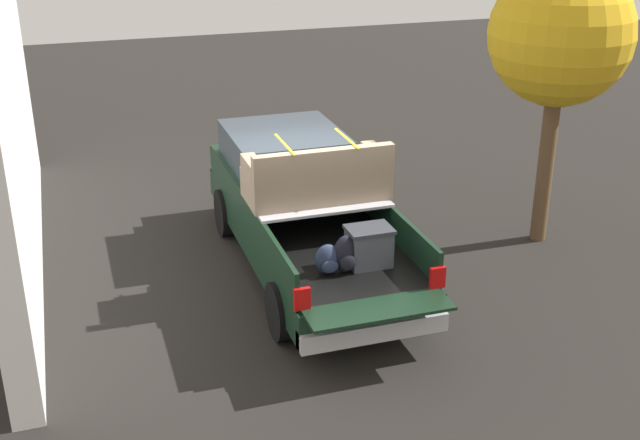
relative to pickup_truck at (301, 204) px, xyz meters
The scene contains 4 objects.
ground_plane 1.03m from the pickup_truck, behind, with size 40.00×40.00×0.00m, color black.
pickup_truck is the anchor object (origin of this frame).
building_facade 4.46m from the pickup_truck, 71.25° to the left, with size 8.99×0.36×4.19m, color white.
tree_background 4.70m from the pickup_truck, 95.82° to the right, with size 2.21×2.21×4.51m.
Camera 1 is at (-10.68, 3.28, 5.67)m, focal length 45.48 mm.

